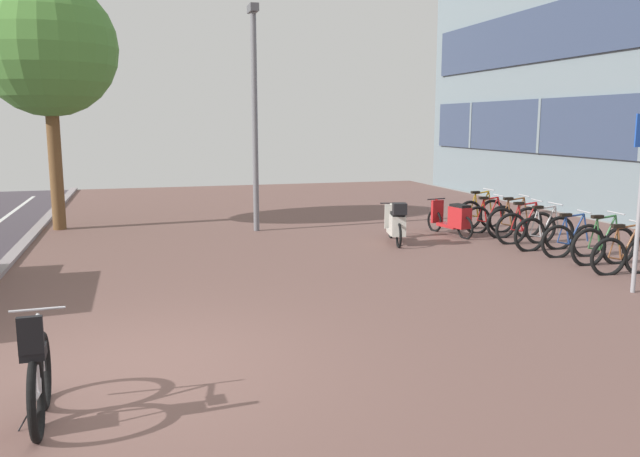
# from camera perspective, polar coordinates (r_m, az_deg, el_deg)

# --- Properties ---
(ground) EXTENTS (21.00, 40.00, 0.13)m
(ground) POSITION_cam_1_polar(r_m,az_deg,el_deg) (7.54, -4.54, -11.39)
(ground) COLOR #362B36
(bicycle_foreground) EXTENTS (0.65, 1.40, 1.11)m
(bicycle_foreground) POSITION_cam_1_polar(r_m,az_deg,el_deg) (6.35, -24.11, -12.24)
(bicycle_foreground) COLOR black
(bicycle_foreground) RESTS_ON ground
(bicycle_rack_00) EXTENTS (1.36, 0.48, 0.98)m
(bicycle_rack_00) POSITION_cam_1_polar(r_m,az_deg,el_deg) (12.45, 25.57, -2.17)
(bicycle_rack_00) COLOR black
(bicycle_rack_00) RESTS_ON ground
(bicycle_rack_01) EXTENTS (1.41, 0.48, 1.03)m
(bicycle_rack_01) POSITION_cam_1_polar(r_m,az_deg,el_deg) (13.11, 23.99, -1.43)
(bicycle_rack_01) COLOR black
(bicycle_rack_01) RESTS_ON ground
(bicycle_rack_02) EXTENTS (1.34, 0.48, 0.96)m
(bicycle_rack_02) POSITION_cam_1_polar(r_m,az_deg,el_deg) (13.61, 21.61, -1.00)
(bicycle_rack_02) COLOR black
(bicycle_rack_02) RESTS_ON ground
(bicycle_rack_03) EXTENTS (1.45, 0.48, 1.03)m
(bicycle_rack_03) POSITION_cam_1_polar(r_m,az_deg,el_deg) (14.13, 19.39, -0.42)
(bicycle_rack_03) COLOR black
(bicycle_rack_03) RESTS_ON ground
(bicycle_rack_04) EXTENTS (1.43, 0.48, 1.01)m
(bicycle_rack_04) POSITION_cam_1_polar(r_m,az_deg,el_deg) (14.76, 17.88, 0.05)
(bicycle_rack_04) COLOR black
(bicycle_rack_04) RESTS_ON ground
(bicycle_rack_05) EXTENTS (1.42, 0.48, 1.03)m
(bicycle_rack_05) POSITION_cam_1_polar(r_m,az_deg,el_deg) (15.48, 16.96, 0.53)
(bicycle_rack_05) COLOR black
(bicycle_rack_05) RESTS_ON ground
(bicycle_rack_06) EXTENTS (1.34, 0.48, 0.96)m
(bicycle_rack_06) POSITION_cam_1_polar(r_m,az_deg,el_deg) (15.99, 14.88, 0.83)
(bicycle_rack_06) COLOR black
(bicycle_rack_06) RESTS_ON ground
(bicycle_rack_07) EXTENTS (1.40, 0.48, 1.02)m
(bicycle_rack_07) POSITION_cam_1_polar(r_m,az_deg,el_deg) (16.72, 14.14, 1.29)
(bicycle_rack_07) COLOR black
(bicycle_rack_07) RESTS_ON ground
(scooter_near) EXTENTS (0.71, 1.70, 0.99)m
(scooter_near) POSITION_cam_1_polar(r_m,az_deg,el_deg) (14.13, 6.81, 0.43)
(scooter_near) COLOR black
(scooter_near) RESTS_ON ground
(scooter_mid) EXTENTS (0.62, 1.70, 0.84)m
(scooter_mid) POSITION_cam_1_polar(r_m,az_deg,el_deg) (15.35, 11.83, 0.88)
(scooter_mid) COLOR black
(scooter_mid) RESTS_ON ground
(lamp_post) EXTENTS (0.20, 0.52, 5.37)m
(lamp_post) POSITION_cam_1_polar(r_m,az_deg,el_deg) (15.65, -5.86, 10.70)
(lamp_post) COLOR slate
(lamp_post) RESTS_ON ground
(street_tree) EXTENTS (3.28, 3.28, 6.05)m
(street_tree) POSITION_cam_1_polar(r_m,az_deg,el_deg) (17.16, -23.13, 14.54)
(street_tree) COLOR brown
(street_tree) RESTS_ON ground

